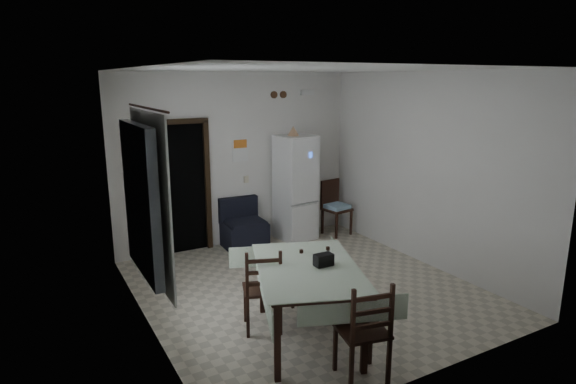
{
  "coord_description": "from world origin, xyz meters",
  "views": [
    {
      "loc": [
        -3.19,
        -5.18,
        2.78
      ],
      "look_at": [
        0.0,
        0.5,
        1.25
      ],
      "focal_mm": 30.0,
      "sensor_mm": 36.0,
      "label": 1
    }
  ],
  "objects_px": {
    "fridge": "(296,188)",
    "dining_chair_near_head": "(362,329)",
    "navy_seat": "(244,224)",
    "corner_chair": "(337,208)",
    "dining_chair_far_left": "(262,288)",
    "dining_table": "(308,303)",
    "dining_chair_far_right": "(310,278)"
  },
  "relations": [
    {
      "from": "fridge",
      "to": "corner_chair",
      "type": "xyz_separation_m",
      "value": [
        0.77,
        -0.18,
        -0.42
      ]
    },
    {
      "from": "corner_chair",
      "to": "dining_chair_near_head",
      "type": "relative_size",
      "value": 0.97
    },
    {
      "from": "fridge",
      "to": "dining_chair_far_right",
      "type": "relative_size",
      "value": 2.08
    },
    {
      "from": "fridge",
      "to": "dining_chair_far_left",
      "type": "height_order",
      "value": "fridge"
    },
    {
      "from": "navy_seat",
      "to": "dining_chair_near_head",
      "type": "height_order",
      "value": "dining_chair_near_head"
    },
    {
      "from": "dining_chair_near_head",
      "to": "dining_chair_far_right",
      "type": "bearing_deg",
      "value": -89.14
    },
    {
      "from": "dining_chair_far_right",
      "to": "dining_chair_near_head",
      "type": "relative_size",
      "value": 0.87
    },
    {
      "from": "corner_chair",
      "to": "dining_chair_far_left",
      "type": "height_order",
      "value": "corner_chair"
    },
    {
      "from": "fridge",
      "to": "dining_chair_near_head",
      "type": "xyz_separation_m",
      "value": [
        -1.55,
        -3.9,
        -0.41
      ]
    },
    {
      "from": "dining_table",
      "to": "dining_chair_near_head",
      "type": "xyz_separation_m",
      "value": [
        0.07,
        -0.85,
        0.09
      ]
    },
    {
      "from": "fridge",
      "to": "navy_seat",
      "type": "relative_size",
      "value": 2.24
    },
    {
      "from": "dining_chair_far_right",
      "to": "dining_chair_far_left",
      "type": "bearing_deg",
      "value": 17.76
    },
    {
      "from": "fridge",
      "to": "navy_seat",
      "type": "xyz_separation_m",
      "value": [
        -1.0,
        0.0,
        -0.51
      ]
    },
    {
      "from": "navy_seat",
      "to": "dining_chair_far_left",
      "type": "height_order",
      "value": "dining_chair_far_left"
    },
    {
      "from": "navy_seat",
      "to": "dining_chair_far_left",
      "type": "xyz_separation_m",
      "value": [
        -0.95,
        -2.59,
        0.08
      ]
    },
    {
      "from": "dining_chair_far_right",
      "to": "dining_chair_near_head",
      "type": "distance_m",
      "value": 1.4
    },
    {
      "from": "navy_seat",
      "to": "dining_chair_near_head",
      "type": "distance_m",
      "value": 3.94
    },
    {
      "from": "fridge",
      "to": "dining_chair_far_left",
      "type": "distance_m",
      "value": 3.27
    },
    {
      "from": "fridge",
      "to": "corner_chair",
      "type": "distance_m",
      "value": 0.89
    },
    {
      "from": "corner_chair",
      "to": "dining_chair_far_left",
      "type": "distance_m",
      "value": 3.63
    },
    {
      "from": "dining_table",
      "to": "dining_chair_far_left",
      "type": "bearing_deg",
      "value": 145.8
    },
    {
      "from": "navy_seat",
      "to": "corner_chair",
      "type": "bearing_deg",
      "value": -3.4
    },
    {
      "from": "dining_table",
      "to": "corner_chair",
      "type": "bearing_deg",
      "value": 70.72
    },
    {
      "from": "navy_seat",
      "to": "dining_chair_far_left",
      "type": "relative_size",
      "value": 0.83
    },
    {
      "from": "navy_seat",
      "to": "corner_chair",
      "type": "relative_size",
      "value": 0.83
    },
    {
      "from": "navy_seat",
      "to": "dining_chair_near_head",
      "type": "relative_size",
      "value": 0.81
    },
    {
      "from": "corner_chair",
      "to": "dining_chair_far_left",
      "type": "relative_size",
      "value": 1.01
    },
    {
      "from": "navy_seat",
      "to": "dining_chair_far_right",
      "type": "distance_m",
      "value": 2.54
    },
    {
      "from": "fridge",
      "to": "dining_table",
      "type": "bearing_deg",
      "value": -124.39
    },
    {
      "from": "corner_chair",
      "to": "dining_chair_near_head",
      "type": "bearing_deg",
      "value": -130.85
    },
    {
      "from": "corner_chair",
      "to": "dining_chair_near_head",
      "type": "xyz_separation_m",
      "value": [
        -2.32,
        -3.72,
        0.01
      ]
    },
    {
      "from": "dining_chair_near_head",
      "to": "dining_table",
      "type": "bearing_deg",
      "value": -72.92
    }
  ]
}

